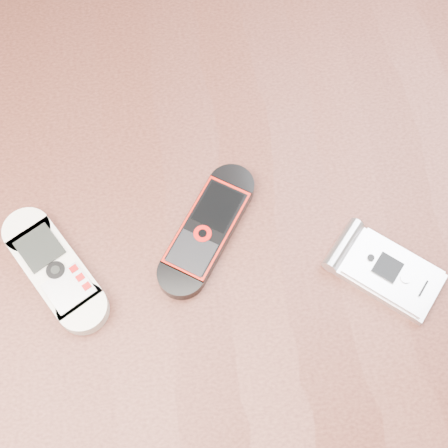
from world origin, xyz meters
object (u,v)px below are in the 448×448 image
table (220,267)px  motorola_razr (389,272)px  nokia_white (55,269)px  nokia_black_red (207,229)px

table → motorola_razr: bearing=-23.4°
table → nokia_white: nokia_white is taller
nokia_black_red → table: bearing=44.4°
table → motorola_razr: (0.15, -0.07, 0.11)m
table → nokia_black_red: (-0.01, -0.00, 0.11)m
motorola_razr → table: bearing=107.1°
motorola_razr → nokia_black_red: bearing=109.2°
table → nokia_white: 0.19m
nokia_white → nokia_black_red: size_ratio=0.96×
table → nokia_black_red: nokia_black_red is taller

